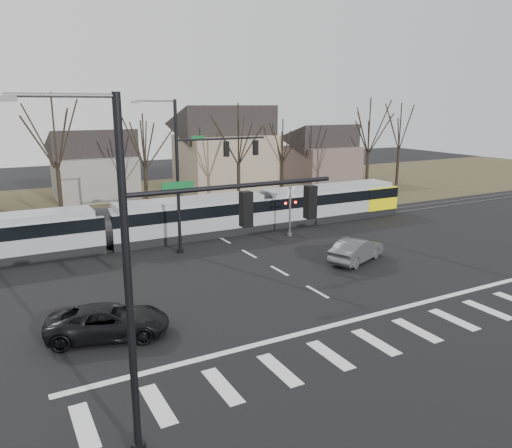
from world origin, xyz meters
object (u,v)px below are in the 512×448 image
sedan (356,250)px  rail_crossing_signal (290,212)px  tram (189,216)px  suv (108,322)px

sedan → rail_crossing_signal: rail_crossing_signal is taller
tram → rail_crossing_signal: 7.72m
sedan → suv: sedan is taller
tram → suv: bearing=-122.8°
tram → suv: tram is taller
tram → rail_crossing_signal: size_ratio=9.87×
tram → suv: 16.80m
suv → sedan: bearing=-61.5°
suv → tram: bearing=-15.9°
rail_crossing_signal → tram: bearing=155.4°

